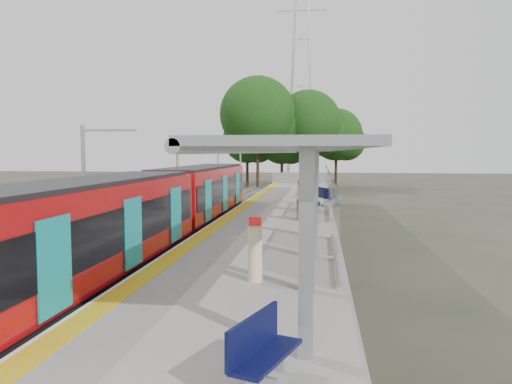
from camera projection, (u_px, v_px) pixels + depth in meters
ground at (214, 359)px, 10.65m from camera, size 200.00×200.00×0.00m
trackbed at (211, 222)px, 30.98m from camera, size 3.00×70.00×0.24m
platform at (283, 217)px, 30.38m from camera, size 6.00×50.00×1.00m
tactile_strip at (242, 208)px, 30.67m from camera, size 0.60×50.00×0.02m
end_fence at (300, 178)px, 54.96m from camera, size 6.00×0.10×1.20m
train at (163, 207)px, 21.56m from camera, size 2.74×27.60×3.62m
canopy at (308, 156)px, 26.11m from camera, size 3.27×38.00×3.66m
pylon at (301, 63)px, 81.45m from camera, size 8.00×4.00×38.00m
tree_cluster at (285, 126)px, 61.58m from camera, size 17.84×14.78×13.45m
catenary_masts at (179, 177)px, 29.99m from camera, size 2.08×48.16×5.40m
bench_near at (261, 350)px, 7.21m from camera, size 0.97×1.63×1.07m
bench_mid at (314, 202)px, 28.61m from camera, size 0.53×1.64×1.12m
bench_far at (326, 196)px, 31.91m from camera, size 1.16×1.76×1.16m
info_pillar_near at (255, 254)px, 13.16m from camera, size 0.39×0.39×1.72m
info_pillar_far at (300, 197)px, 29.46m from camera, size 0.40×0.40×1.76m
litter_bin at (302, 210)px, 25.30m from camera, size 0.57×0.57×1.03m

